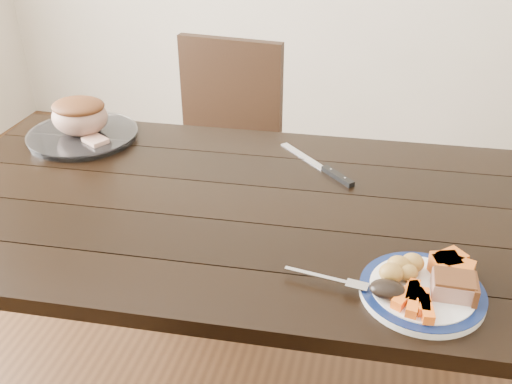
% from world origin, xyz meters
% --- Properties ---
extents(dining_table, '(1.66, 1.00, 0.75)m').
position_xyz_m(dining_table, '(0.00, 0.00, 0.66)').
color(dining_table, black).
rests_on(dining_table, ground).
extents(chair_far, '(0.45, 0.46, 0.93)m').
position_xyz_m(chair_far, '(-0.25, 0.74, 0.52)').
color(chair_far, black).
rests_on(chair_far, ground).
extents(dinner_plate, '(0.25, 0.25, 0.02)m').
position_xyz_m(dinner_plate, '(0.49, -0.26, 0.76)').
color(dinner_plate, white).
rests_on(dinner_plate, dining_table).
extents(plate_rim, '(0.25, 0.25, 0.02)m').
position_xyz_m(plate_rim, '(0.49, -0.26, 0.77)').
color(plate_rim, '#0E1B47').
rests_on(plate_rim, dinner_plate).
extents(serving_platter, '(0.34, 0.34, 0.02)m').
position_xyz_m(serving_platter, '(-0.56, 0.25, 0.76)').
color(serving_platter, white).
rests_on(serving_platter, dining_table).
extents(pork_slice, '(0.08, 0.07, 0.04)m').
position_xyz_m(pork_slice, '(0.55, -0.26, 0.79)').
color(pork_slice, tan).
rests_on(pork_slice, dinner_plate).
extents(roasted_potatoes, '(0.09, 0.09, 0.04)m').
position_xyz_m(roasted_potatoes, '(0.44, -0.23, 0.79)').
color(roasted_potatoes, gold).
rests_on(roasted_potatoes, dinner_plate).
extents(carrot_batons, '(0.08, 0.11, 0.02)m').
position_xyz_m(carrot_batons, '(0.48, -0.31, 0.78)').
color(carrot_batons, orange).
rests_on(carrot_batons, dinner_plate).
extents(pumpkin_wedges, '(0.10, 0.09, 0.04)m').
position_xyz_m(pumpkin_wedges, '(0.54, -0.20, 0.79)').
color(pumpkin_wedges, orange).
rests_on(pumpkin_wedges, dinner_plate).
extents(dark_mushroom, '(0.07, 0.05, 0.03)m').
position_xyz_m(dark_mushroom, '(0.42, -0.30, 0.79)').
color(dark_mushroom, black).
rests_on(dark_mushroom, dinner_plate).
extents(fork, '(0.18, 0.04, 0.00)m').
position_xyz_m(fork, '(0.31, -0.28, 0.77)').
color(fork, silver).
rests_on(fork, dinner_plate).
extents(roast_joint, '(0.18, 0.15, 0.12)m').
position_xyz_m(roast_joint, '(-0.56, 0.25, 0.82)').
color(roast_joint, tan).
rests_on(roast_joint, serving_platter).
extents(cut_slice, '(0.09, 0.08, 0.02)m').
position_xyz_m(cut_slice, '(-0.48, 0.20, 0.78)').
color(cut_slice, tan).
rests_on(cut_slice, serving_platter).
extents(carving_knife, '(0.25, 0.23, 0.01)m').
position_xyz_m(carving_knife, '(0.23, 0.22, 0.76)').
color(carving_knife, silver).
rests_on(carving_knife, dining_table).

